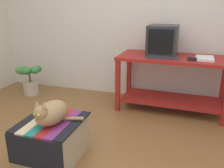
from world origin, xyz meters
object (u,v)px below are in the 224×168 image
potted_plant (29,79)px  ottoman_with_blanket (53,139)px  desk (172,74)px  keyboard (162,57)px  stapler (192,59)px  cat (51,113)px  tv_monitor (162,41)px  book (205,58)px

potted_plant → ottoman_with_blanket: bearing=-48.3°
desk → keyboard: keyboard is taller
potted_plant → stapler: 2.52m
desk → potted_plant: desk is taller
ottoman_with_blanket → cat: (0.03, -0.05, 0.30)m
keyboard → desk: bearing=43.9°
tv_monitor → book: tv_monitor is taller
cat → potted_plant: 1.94m
keyboard → potted_plant: (-2.09, 0.05, -0.50)m
keyboard → book: book is taller
keyboard → cat: (-0.81, -1.40, -0.28)m
tv_monitor → book: 0.59m
book → ottoman_with_blanket: book is taller
desk → keyboard: 0.32m
cat → stapler: (1.18, 1.36, 0.29)m
keyboard → potted_plant: 2.15m
book → potted_plant: bearing=-178.4°
keyboard → stapler: stapler is taller
cat → ottoman_with_blanket: bearing=132.8°
desk → tv_monitor: 0.47m
keyboard → book: size_ratio=1.39×
desk → book: book is taller
desk → cat: (-0.95, -1.54, -0.03)m
ottoman_with_blanket → stapler: bearing=47.1°
ottoman_with_blanket → stapler: size_ratio=5.55×
ottoman_with_blanket → stapler: 1.89m
desk → cat: desk is taller
keyboard → ottoman_with_blanket: 1.70m
cat → stapler: size_ratio=3.68×
desk → stapler: 0.40m
keyboard → book: bearing=5.9°
potted_plant → keyboard: bearing=-1.3°
desk → book: (0.39, -0.06, 0.25)m
tv_monitor → cat: 1.83m
ottoman_with_blanket → cat: bearing=-54.3°
potted_plant → stapler: stapler is taller
cat → potted_plant: (-1.28, 1.45, -0.22)m
stapler → desk: bearing=63.6°
tv_monitor → keyboard: tv_monitor is taller
stapler → cat: bearing=149.6°
tv_monitor → cat: (-0.78, -1.59, -0.46)m
tv_monitor → keyboard: bearing=-79.9°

